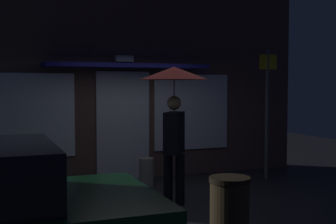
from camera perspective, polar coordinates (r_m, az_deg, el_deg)
name	(u,v)px	position (r m, az deg, el deg)	size (l,w,h in m)	color
ground_plane	(162,206)	(7.47, -0.71, -11.56)	(18.00, 18.00, 0.00)	#26262B
building_facade	(121,79)	(9.43, -5.92, 4.11)	(8.06, 1.00, 4.14)	brown
person_with_umbrella	(174,97)	(7.31, 0.76, 1.89)	(1.10, 1.10, 2.22)	black
street_sign_post	(267,107)	(9.53, 12.21, 0.66)	(0.40, 0.07, 2.64)	#595B60
sidewalk_bollard	(146,172)	(8.85, -2.71, -7.45)	(0.29, 0.29, 0.53)	#9E998E
trash_bin	(230,213)	(5.52, 7.66, -12.34)	(0.48, 0.48, 0.85)	#473823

